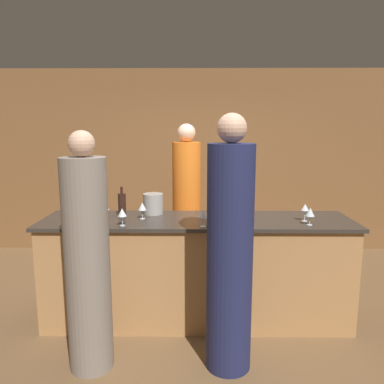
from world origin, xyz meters
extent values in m
plane|color=brown|center=(0.00, 0.00, 0.00)|extent=(14.00, 14.00, 0.00)
cube|color=brown|center=(0.00, 2.28, 1.40)|extent=(8.00, 0.06, 2.80)
cube|color=#B27F4C|center=(0.00, 0.00, 0.51)|extent=(2.96, 0.68, 1.01)
cube|color=#332D28|center=(0.00, 0.00, 1.03)|extent=(3.02, 0.74, 0.04)
cylinder|color=orange|center=(-0.12, 0.90, 0.88)|extent=(0.34, 0.34, 1.76)
sphere|color=beige|center=(-0.12, 0.90, 1.86)|extent=(0.22, 0.22, 0.22)
cylinder|color=gray|center=(-0.86, -0.77, 0.86)|extent=(0.35, 0.35, 1.71)
sphere|color=tan|center=(-0.86, -0.77, 1.81)|extent=(0.20, 0.20, 0.20)
cylinder|color=#1E234C|center=(0.25, -0.76, 0.91)|extent=(0.36, 0.36, 1.81)
sphere|color=tan|center=(0.25, -0.76, 1.92)|extent=(0.22, 0.22, 0.22)
cylinder|color=black|center=(0.16, 0.30, 1.14)|extent=(0.07, 0.07, 0.20)
cylinder|color=black|center=(0.16, 0.30, 1.29)|extent=(0.03, 0.03, 0.09)
cylinder|color=black|center=(-0.75, 0.12, 1.16)|extent=(0.08, 0.08, 0.23)
cylinder|color=black|center=(-0.75, 0.12, 1.31)|extent=(0.03, 0.03, 0.07)
cylinder|color=#9E9993|center=(-0.45, 0.22, 1.15)|extent=(0.21, 0.21, 0.21)
cylinder|color=silver|center=(0.05, -0.29, 1.05)|extent=(0.05, 0.05, 0.00)
cylinder|color=silver|center=(0.05, -0.29, 1.09)|extent=(0.01, 0.01, 0.08)
cone|color=silver|center=(0.05, -0.29, 1.17)|extent=(0.07, 0.07, 0.07)
cylinder|color=silver|center=(1.03, -0.22, 1.05)|extent=(0.05, 0.05, 0.00)
cylinder|color=silver|center=(1.03, -0.22, 1.09)|extent=(0.01, 0.01, 0.08)
cone|color=silver|center=(1.03, -0.22, 1.17)|extent=(0.08, 0.08, 0.08)
cylinder|color=silver|center=(-0.68, -0.26, 1.05)|extent=(0.05, 0.05, 0.00)
cylinder|color=silver|center=(-0.68, -0.26, 1.09)|extent=(0.01, 0.01, 0.08)
cone|color=silver|center=(-0.68, -0.26, 1.17)|extent=(0.08, 0.08, 0.07)
cylinder|color=silver|center=(-0.53, 0.00, 1.05)|extent=(0.05, 0.05, 0.00)
cylinder|color=silver|center=(-0.53, 0.00, 1.09)|extent=(0.01, 0.01, 0.08)
cone|color=silver|center=(-0.53, 0.00, 1.17)|extent=(0.08, 0.08, 0.08)
cylinder|color=silver|center=(0.44, 0.01, 1.05)|extent=(0.05, 0.05, 0.00)
cylinder|color=silver|center=(0.44, 0.01, 1.09)|extent=(0.01, 0.01, 0.08)
cone|color=silver|center=(0.44, 0.01, 1.16)|extent=(0.06, 0.06, 0.06)
cylinder|color=silver|center=(1.02, -0.08, 1.05)|extent=(0.05, 0.05, 0.00)
cylinder|color=silver|center=(1.02, -0.08, 1.10)|extent=(0.01, 0.01, 0.10)
cone|color=silver|center=(1.02, -0.08, 1.18)|extent=(0.08, 0.08, 0.06)
cylinder|color=silver|center=(0.48, -0.11, 1.05)|extent=(0.05, 0.05, 0.00)
cylinder|color=silver|center=(0.48, -0.11, 1.09)|extent=(0.01, 0.01, 0.08)
cone|color=silver|center=(0.48, -0.11, 1.16)|extent=(0.08, 0.08, 0.07)
cylinder|color=silver|center=(-0.89, -0.03, 1.05)|extent=(0.05, 0.05, 0.00)
cylinder|color=silver|center=(-0.89, -0.03, 1.10)|extent=(0.01, 0.01, 0.09)
cone|color=silver|center=(-0.89, -0.03, 1.18)|extent=(0.08, 0.08, 0.07)
camera|label=1|loc=(-0.01, -3.55, 1.93)|focal=35.00mm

